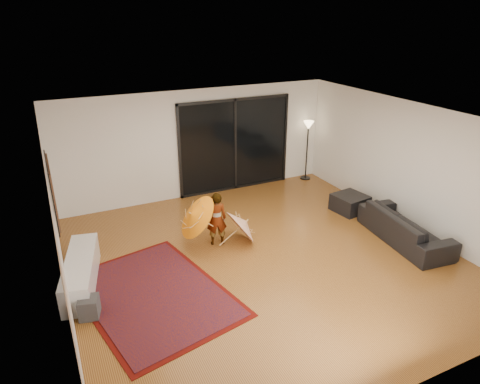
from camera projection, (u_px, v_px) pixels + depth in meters
floor at (264, 258)px, 8.24m from camera, size 7.00×7.00×0.00m
ceiling at (267, 121)px, 7.18m from camera, size 7.00×7.00×0.00m
wall_back at (198, 144)px, 10.62m from camera, size 7.00×0.00×7.00m
wall_front at (414, 306)px, 4.80m from camera, size 7.00×0.00×7.00m
wall_left at (57, 234)px, 6.32m from camera, size 0.00×7.00×7.00m
wall_right at (410, 166)px, 9.09m from camera, size 0.00×7.00×7.00m
sliding_door at (235, 145)px, 11.04m from camera, size 3.06×0.07×2.40m
painting at (52, 192)px, 7.05m from camera, size 0.04×1.28×1.08m
media_console at (81, 272)px, 7.35m from camera, size 0.85×1.90×0.51m
speaker at (89, 307)px, 6.61m from camera, size 0.37×0.37×0.34m
persian_rug at (154, 295)px, 7.17m from camera, size 2.69×3.34×0.02m
sofa at (405, 227)px, 8.76m from camera, size 1.09×2.24×0.63m
ottoman at (350, 203)px, 10.12m from camera, size 0.79×0.79×0.40m
floor_lamp at (308, 134)px, 11.65m from camera, size 0.28×0.28×1.66m
child at (216, 219)px, 8.55m from camera, size 0.46×0.36×1.13m
parasol_orange at (191, 217)px, 8.23m from camera, size 0.72×0.92×0.91m
parasol_white at (247, 219)px, 8.69m from camera, size 0.63×0.84×0.93m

